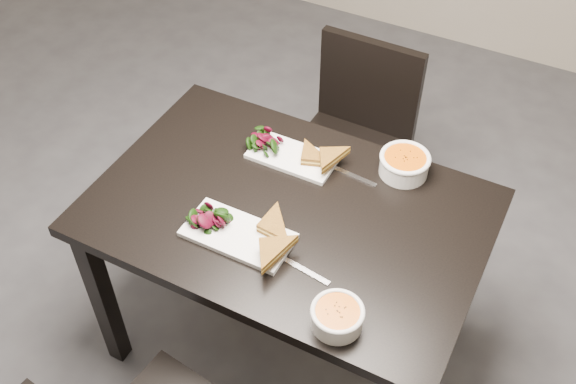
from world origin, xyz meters
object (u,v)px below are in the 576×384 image
object	(u,v)px
chair_far	(355,133)
soup_bowl_far	(404,163)
table	(288,229)
plate_near	(238,235)
plate_far	(292,157)
soup_bowl_near	(337,316)

from	to	relation	value
chair_far	soup_bowl_far	world-z (taller)	chair_far
table	soup_bowl_far	distance (m)	0.43
plate_near	chair_far	bearing A→B (deg)	89.21
plate_far	soup_bowl_far	world-z (taller)	soup_bowl_far
plate_far	table	bearing A→B (deg)	-66.23
soup_bowl_near	soup_bowl_far	distance (m)	0.62
table	chair_far	xyz separation A→B (m)	(-0.06, 0.71, -0.17)
plate_near	plate_far	bearing A→B (deg)	92.02
plate_far	soup_bowl_near	bearing A→B (deg)	-52.51
plate_near	soup_bowl_near	xyz separation A→B (m)	(0.38, -0.14, 0.03)
soup_bowl_near	soup_bowl_far	bearing A→B (deg)	94.42
soup_bowl_near	plate_far	distance (m)	0.65
plate_near	soup_bowl_near	bearing A→B (deg)	-20.20
soup_bowl_near	table	bearing A→B (deg)	134.49
table	chair_far	size ratio (longest dim) A/B	1.41
plate_near	soup_bowl_far	bearing A→B (deg)	55.20
table	soup_bowl_far	xyz separation A→B (m)	(0.26, 0.31, 0.14)
chair_far	table	bearing A→B (deg)	-83.99
plate_near	table	bearing A→B (deg)	65.67
plate_near	soup_bowl_far	world-z (taller)	soup_bowl_far
plate_far	plate_near	bearing A→B (deg)	-87.98
chair_far	soup_bowl_far	distance (m)	0.60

